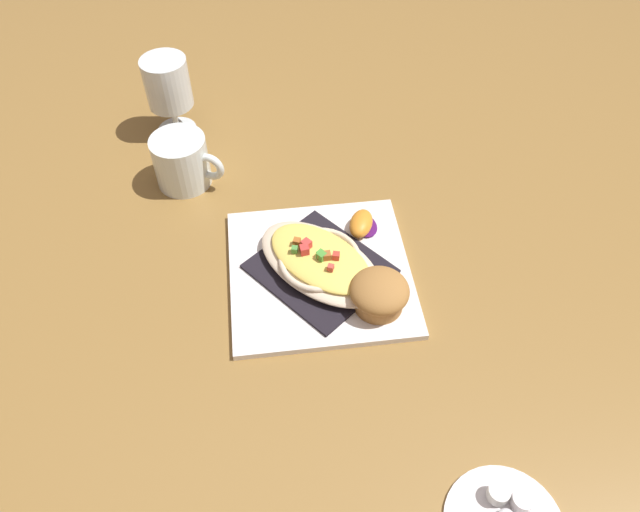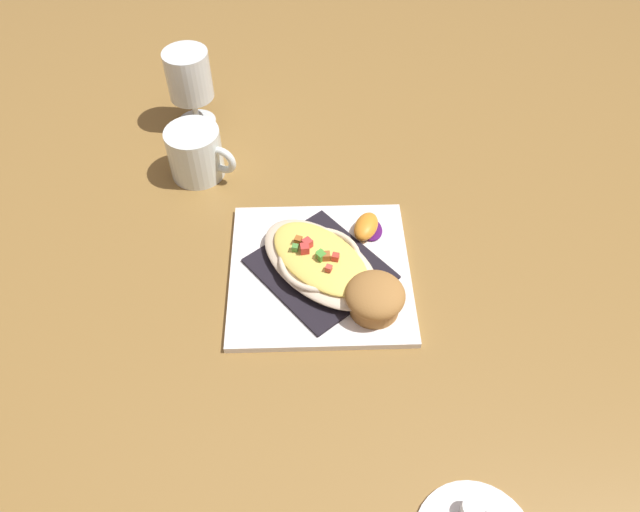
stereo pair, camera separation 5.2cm
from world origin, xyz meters
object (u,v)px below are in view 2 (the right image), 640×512
(muffin, at_px, (375,298))
(coffee_mug, at_px, (197,156))
(orange_garnish, at_px, (367,227))
(stemmed_glass, at_px, (189,79))
(square_plate, at_px, (320,272))
(creamer_cup_1, at_px, (472,509))
(gratin_dish, at_px, (320,261))

(muffin, distance_m, coffee_mug, 0.39)
(muffin, height_order, orange_garnish, muffin)
(muffin, xyz_separation_m, stemmed_glass, (-0.46, -0.22, 0.05))
(square_plate, xyz_separation_m, creamer_cup_1, (0.35, 0.11, 0.01))
(stemmed_glass, bearing_deg, coffee_mug, 0.05)
(square_plate, distance_m, stemmed_glass, 0.43)
(gratin_dish, bearing_deg, stemmed_glass, -157.14)
(orange_garnish, bearing_deg, gratin_dish, -52.87)
(stemmed_glass, xyz_separation_m, creamer_cup_1, (0.74, 0.27, -0.07))
(muffin, height_order, coffee_mug, coffee_mug)
(square_plate, height_order, coffee_mug, coffee_mug)
(square_plate, bearing_deg, gratin_dish, -100.16)
(square_plate, distance_m, muffin, 0.10)
(stemmed_glass, bearing_deg, gratin_dish, 22.86)
(muffin, distance_m, orange_garnish, 0.14)
(muffin, xyz_separation_m, orange_garnish, (-0.14, 0.02, -0.01))
(coffee_mug, xyz_separation_m, stemmed_glass, (-0.14, -0.00, 0.05))
(square_plate, xyz_separation_m, orange_garnish, (-0.06, 0.08, 0.02))
(square_plate, distance_m, coffee_mug, 0.30)
(stemmed_glass, relative_size, creamer_cup_1, 5.77)
(muffin, relative_size, coffee_mug, 0.73)
(square_plate, height_order, stemmed_glass, stemmed_glass)
(gratin_dish, xyz_separation_m, orange_garnish, (-0.06, 0.08, -0.01))
(muffin, xyz_separation_m, creamer_cup_1, (0.27, 0.05, -0.02))
(muffin, distance_m, stemmed_glass, 0.52)
(muffin, bearing_deg, stemmed_glass, -154.34)
(coffee_mug, bearing_deg, muffin, 34.55)
(orange_garnish, xyz_separation_m, creamer_cup_1, (0.41, 0.03, -0.00))
(orange_garnish, height_order, stemmed_glass, stemmed_glass)
(square_plate, relative_size, stemmed_glass, 1.84)
(orange_garnish, height_order, coffee_mug, coffee_mug)
(creamer_cup_1, bearing_deg, gratin_dish, -163.29)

